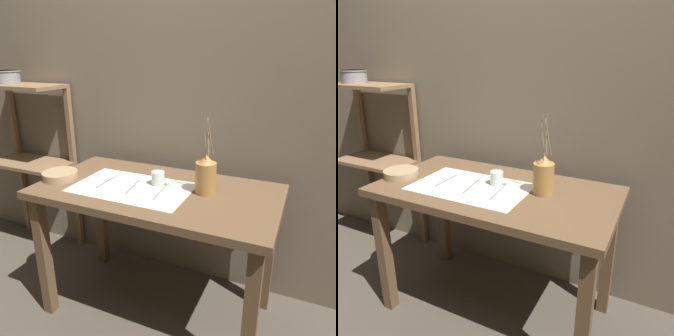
{
  "view_description": "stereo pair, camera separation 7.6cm",
  "coord_description": "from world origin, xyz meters",
  "views": [
    {
      "loc": [
        0.69,
        -1.4,
        1.43
      ],
      "look_at": [
        0.07,
        0.0,
        0.89
      ],
      "focal_mm": 35.0,
      "sensor_mm": 36.0,
      "label": 1
    },
    {
      "loc": [
        0.76,
        -1.37,
        1.43
      ],
      "look_at": [
        0.07,
        0.0,
        0.89
      ],
      "focal_mm": 35.0,
      "sensor_mm": 36.0,
      "label": 2
    }
  ],
  "objects": [
    {
      "name": "pitcher_with_flowers",
      "position": [
        0.25,
        0.05,
        0.86
      ],
      "size": [
        0.1,
        0.1,
        0.4
      ],
      "color": "olive",
      "rests_on": "wooden_table"
    },
    {
      "name": "stone_wall_back",
      "position": [
        0.0,
        0.44,
        1.2
      ],
      "size": [
        7.0,
        0.06,
        2.4
      ],
      "color": "#6B5E4C",
      "rests_on": "ground_plane"
    },
    {
      "name": "wooden_bowl",
      "position": [
        -0.55,
        -0.09,
        0.79
      ],
      "size": [
        0.19,
        0.19,
        0.04
      ],
      "color": "#9E7F5B",
      "rests_on": "wooden_table"
    },
    {
      "name": "knife_center",
      "position": [
        -0.12,
        -0.04,
        0.77
      ],
      "size": [
        0.04,
        0.2,
        0.0
      ],
      "color": "gray",
      "rests_on": "wooden_table"
    },
    {
      "name": "wooden_table",
      "position": [
        0.0,
        0.0,
        0.66
      ],
      "size": [
        1.25,
        0.66,
        0.77
      ],
      "color": "brown",
      "rests_on": "ground_plane"
    },
    {
      "name": "spoon_outer",
      "position": [
        0.04,
        0.01,
        0.78
      ],
      "size": [
        0.04,
        0.21,
        0.02
      ],
      "color": "gray",
      "rests_on": "wooden_table"
    },
    {
      "name": "ground_plane",
      "position": [
        0.0,
        0.0,
        0.0
      ],
      "size": [
        12.0,
        12.0,
        0.0
      ],
      "primitive_type": "plane",
      "color": "#473F35"
    },
    {
      "name": "metal_pot_large",
      "position": [
        -1.23,
        0.24,
        1.28
      ],
      "size": [
        0.18,
        0.18,
        0.09
      ],
      "color": "gray",
      "rests_on": "wooden_shelf_unit"
    },
    {
      "name": "fork_inner",
      "position": [
        -0.28,
        -0.03,
        0.77
      ],
      "size": [
        0.01,
        0.2,
        0.0
      ],
      "color": "gray",
      "rests_on": "wooden_table"
    },
    {
      "name": "glass_tumbler_near",
      "position": [
        -0.01,
        0.04,
        0.81
      ],
      "size": [
        0.07,
        0.07,
        0.07
      ],
      "color": "#B7C1BC",
      "rests_on": "wooden_table"
    },
    {
      "name": "linen_cloth",
      "position": [
        -0.12,
        -0.04,
        0.77
      ],
      "size": [
        0.61,
        0.38,
        0.0
      ],
      "color": "silver",
      "rests_on": "wooden_table"
    },
    {
      "name": "wooden_shelf_unit",
      "position": [
        -1.12,
        0.28,
        0.86
      ],
      "size": [
        0.58,
        0.3,
        1.23
      ],
      "color": "brown",
      "rests_on": "ground_plane"
    }
  ]
}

